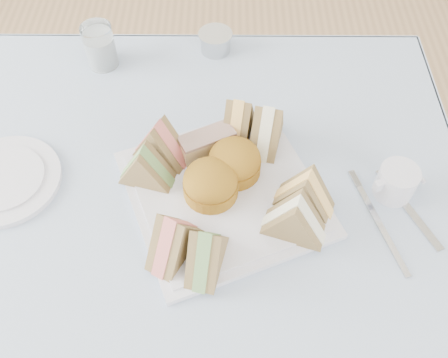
{
  "coord_description": "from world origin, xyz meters",
  "views": [
    {
      "loc": [
        0.08,
        -0.41,
        1.47
      ],
      "look_at": [
        0.07,
        0.07,
        0.8
      ],
      "focal_mm": 40.0,
      "sensor_mm": 36.0,
      "label": 1
    }
  ],
  "objects_px": {
    "table": "(191,314)",
    "creamer_jug": "(396,182)",
    "water_glass": "(100,46)",
    "serving_plate": "(224,194)"
  },
  "relations": [
    {
      "from": "table",
      "to": "creamer_jug",
      "type": "height_order",
      "value": "creamer_jug"
    },
    {
      "from": "table",
      "to": "water_glass",
      "type": "relative_size",
      "value": 9.57
    },
    {
      "from": "water_glass",
      "to": "creamer_jug",
      "type": "height_order",
      "value": "water_glass"
    },
    {
      "from": "water_glass",
      "to": "table",
      "type": "bearing_deg",
      "value": -65.85
    },
    {
      "from": "table",
      "to": "serving_plate",
      "type": "distance_m",
      "value": 0.4
    },
    {
      "from": "water_glass",
      "to": "creamer_jug",
      "type": "xyz_separation_m",
      "value": [
        0.56,
        -0.33,
        -0.02
      ]
    },
    {
      "from": "table",
      "to": "creamer_jug",
      "type": "bearing_deg",
      "value": 12.61
    },
    {
      "from": "serving_plate",
      "to": "creamer_jug",
      "type": "xyz_separation_m",
      "value": [
        0.29,
        0.01,
        0.02
      ]
    },
    {
      "from": "table",
      "to": "water_glass",
      "type": "distance_m",
      "value": 0.62
    },
    {
      "from": "creamer_jug",
      "to": "serving_plate",
      "type": "bearing_deg",
      "value": 157.84
    }
  ]
}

